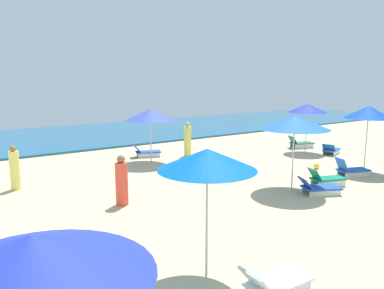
{
  "coord_description": "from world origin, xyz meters",
  "views": [
    {
      "loc": [
        -9.38,
        -0.81,
        3.96
      ],
      "look_at": [
        -1.08,
        11.23,
        1.36
      ],
      "focal_mm": 35.34,
      "sensor_mm": 36.0,
      "label": 1
    }
  ],
  "objects_px": {
    "lounge_chair_1_0": "(326,179)",
    "umbrella_2": "(207,160)",
    "umbrella_1": "(295,123)",
    "beachgoer_5": "(15,169)",
    "umbrella_7": "(307,108)",
    "umbrella_3": "(32,257)",
    "lounge_chair_4_0": "(351,170)",
    "lounge_chair_2_0": "(275,283)",
    "beach_ball_0": "(316,166)",
    "lounge_chair_7_0": "(331,150)",
    "umbrella_4": "(369,112)",
    "beachgoer_1": "(188,140)",
    "beachgoer_4": "(122,182)",
    "umbrella_5": "(150,115)",
    "lounge_chair_1_1": "(318,188)",
    "lounge_chair_7_1": "(300,143)",
    "lounge_chair_5_0": "(146,152)"
  },
  "relations": [
    {
      "from": "lounge_chair_1_0",
      "to": "lounge_chair_5_0",
      "type": "relative_size",
      "value": 0.97
    },
    {
      "from": "umbrella_7",
      "to": "lounge_chair_7_1",
      "type": "xyz_separation_m",
      "value": [
        0.71,
        0.94,
        -2.08
      ]
    },
    {
      "from": "lounge_chair_2_0",
      "to": "umbrella_5",
      "type": "height_order",
      "value": "umbrella_5"
    },
    {
      "from": "umbrella_1",
      "to": "beachgoer_5",
      "type": "xyz_separation_m",
      "value": [
        -8.13,
        5.64,
        -1.67
      ]
    },
    {
      "from": "lounge_chair_1_0",
      "to": "lounge_chair_1_1",
      "type": "bearing_deg",
      "value": 132.92
    },
    {
      "from": "umbrella_2",
      "to": "beachgoer_5",
      "type": "distance_m",
      "value": 9.11
    },
    {
      "from": "lounge_chair_2_0",
      "to": "lounge_chair_7_0",
      "type": "height_order",
      "value": "lounge_chair_2_0"
    },
    {
      "from": "lounge_chair_1_1",
      "to": "beachgoer_1",
      "type": "height_order",
      "value": "beachgoer_1"
    },
    {
      "from": "lounge_chair_1_0",
      "to": "beachgoer_1",
      "type": "distance_m",
      "value": 7.55
    },
    {
      "from": "umbrella_4",
      "to": "beachgoer_1",
      "type": "xyz_separation_m",
      "value": [
        -4.48,
        6.93,
        -1.71
      ]
    },
    {
      "from": "umbrella_4",
      "to": "lounge_chair_5_0",
      "type": "bearing_deg",
      "value": 128.61
    },
    {
      "from": "umbrella_1",
      "to": "lounge_chair_4_0",
      "type": "xyz_separation_m",
      "value": [
        3.48,
        -0.08,
        -2.16
      ]
    },
    {
      "from": "umbrella_4",
      "to": "lounge_chair_2_0",
      "type": "bearing_deg",
      "value": -156.58
    },
    {
      "from": "lounge_chair_4_0",
      "to": "umbrella_4",
      "type": "bearing_deg",
      "value": -62.04
    },
    {
      "from": "beach_ball_0",
      "to": "beachgoer_4",
      "type": "bearing_deg",
      "value": 177.1
    },
    {
      "from": "beachgoer_1",
      "to": "beachgoer_5",
      "type": "distance_m",
      "value": 8.47
    },
    {
      "from": "lounge_chair_2_0",
      "to": "lounge_chair_7_0",
      "type": "xyz_separation_m",
      "value": [
        12.15,
        7.46,
        -0.01
      ]
    },
    {
      "from": "beachgoer_5",
      "to": "umbrella_7",
      "type": "bearing_deg",
      "value": 124.31
    },
    {
      "from": "umbrella_2",
      "to": "lounge_chair_1_0",
      "type": "bearing_deg",
      "value": 19.54
    },
    {
      "from": "beachgoer_1",
      "to": "beachgoer_4",
      "type": "relative_size",
      "value": 1.1
    },
    {
      "from": "umbrella_5",
      "to": "lounge_chair_5_0",
      "type": "bearing_deg",
      "value": 72.73
    },
    {
      "from": "umbrella_1",
      "to": "beachgoer_5",
      "type": "height_order",
      "value": "umbrella_1"
    },
    {
      "from": "lounge_chair_4_0",
      "to": "umbrella_7",
      "type": "distance_m",
      "value": 5.46
    },
    {
      "from": "umbrella_1",
      "to": "umbrella_5",
      "type": "xyz_separation_m",
      "value": [
        -2.03,
        6.75,
        -0.15
      ]
    },
    {
      "from": "lounge_chair_7_0",
      "to": "beachgoer_5",
      "type": "height_order",
      "value": "beachgoer_5"
    },
    {
      "from": "lounge_chair_1_0",
      "to": "lounge_chair_7_1",
      "type": "bearing_deg",
      "value": -24.78
    },
    {
      "from": "umbrella_3",
      "to": "lounge_chair_5_0",
      "type": "distance_m",
      "value": 15.74
    },
    {
      "from": "lounge_chair_1_0",
      "to": "lounge_chair_1_1",
      "type": "relative_size",
      "value": 0.96
    },
    {
      "from": "lounge_chair_1_1",
      "to": "umbrella_7",
      "type": "distance_m",
      "value": 7.98
    },
    {
      "from": "umbrella_1",
      "to": "beachgoer_4",
      "type": "relative_size",
      "value": 1.66
    },
    {
      "from": "umbrella_1",
      "to": "lounge_chair_7_0",
      "type": "distance_m",
      "value": 7.66
    },
    {
      "from": "lounge_chair_7_0",
      "to": "lounge_chair_4_0",
      "type": "bearing_deg",
      "value": 116.31
    },
    {
      "from": "lounge_chair_7_1",
      "to": "beachgoer_5",
      "type": "distance_m",
      "value": 14.89
    },
    {
      "from": "lounge_chair_2_0",
      "to": "umbrella_5",
      "type": "bearing_deg",
      "value": -16.3
    },
    {
      "from": "umbrella_4",
      "to": "beachgoer_1",
      "type": "distance_m",
      "value": 8.43
    },
    {
      "from": "umbrella_4",
      "to": "lounge_chair_7_1",
      "type": "height_order",
      "value": "umbrella_4"
    },
    {
      "from": "umbrella_1",
      "to": "umbrella_2",
      "type": "height_order",
      "value": "umbrella_1"
    },
    {
      "from": "umbrella_3",
      "to": "lounge_chair_4_0",
      "type": "distance_m",
      "value": 14.37
    },
    {
      "from": "lounge_chair_2_0",
      "to": "beach_ball_0",
      "type": "relative_size",
      "value": 5.32
    },
    {
      "from": "lounge_chair_5_0",
      "to": "lounge_chair_7_0",
      "type": "height_order",
      "value": "lounge_chair_5_0"
    },
    {
      "from": "umbrella_3",
      "to": "lounge_chair_4_0",
      "type": "xyz_separation_m",
      "value": [
        13.22,
        5.23,
        -2.11
      ]
    },
    {
      "from": "lounge_chair_2_0",
      "to": "beach_ball_0",
      "type": "height_order",
      "value": "lounge_chair_2_0"
    },
    {
      "from": "lounge_chair_4_0",
      "to": "beachgoer_1",
      "type": "height_order",
      "value": "beachgoer_1"
    },
    {
      "from": "lounge_chair_1_0",
      "to": "lounge_chair_7_0",
      "type": "bearing_deg",
      "value": -37.22
    },
    {
      "from": "lounge_chair_1_0",
      "to": "umbrella_2",
      "type": "bearing_deg",
      "value": 128.45
    },
    {
      "from": "umbrella_7",
      "to": "beach_ball_0",
      "type": "xyz_separation_m",
      "value": [
        -2.71,
        -2.79,
        -2.23
      ]
    },
    {
      "from": "umbrella_5",
      "to": "beach_ball_0",
      "type": "relative_size",
      "value": 9.67
    },
    {
      "from": "lounge_chair_7_1",
      "to": "beach_ball_0",
      "type": "height_order",
      "value": "lounge_chair_7_1"
    },
    {
      "from": "lounge_chair_4_0",
      "to": "beach_ball_0",
      "type": "bearing_deg",
      "value": 26.32
    },
    {
      "from": "lounge_chair_1_0",
      "to": "lounge_chair_4_0",
      "type": "bearing_deg",
      "value": -61.63
    }
  ]
}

